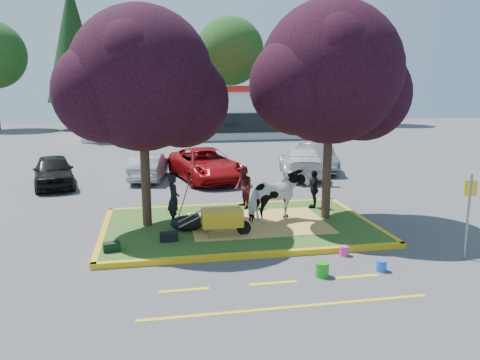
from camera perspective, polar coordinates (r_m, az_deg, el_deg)
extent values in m
plane|color=#424244|center=(14.64, -0.11, -5.93)|extent=(90.00, 90.00, 0.00)
cube|color=#264A17|center=(14.61, -0.11, -5.64)|extent=(8.00, 5.00, 0.15)
cube|color=gold|center=(12.22, 2.14, -9.12)|extent=(8.30, 0.16, 0.15)
cube|color=gold|center=(17.06, -1.70, -3.15)|extent=(8.30, 0.16, 0.15)
cube|color=gold|center=(14.47, -16.31, -6.30)|extent=(0.16, 5.30, 0.15)
cube|color=gold|center=(15.85, 14.60, -4.66)|extent=(0.16, 5.30, 0.15)
cube|color=tan|center=(14.71, 2.20, -5.22)|extent=(4.20, 3.00, 0.01)
cylinder|color=black|center=(14.35, -11.48, 1.36)|extent=(0.28, 0.28, 3.53)
sphere|color=black|center=(14.14, -11.91, 11.98)|extent=(4.20, 4.20, 4.20)
sphere|color=black|center=(14.37, -7.12, 9.61)|extent=(2.86, 2.86, 2.86)
sphere|color=black|center=(13.90, -16.26, 10.23)|extent=(2.86, 2.86, 2.86)
cylinder|color=black|center=(15.15, 10.60, 2.24)|extent=(0.28, 0.28, 3.70)
sphere|color=black|center=(14.98, 10.99, 12.77)|extent=(4.40, 4.40, 4.40)
sphere|color=black|center=(15.64, 14.82, 10.12)|extent=(2.99, 2.99, 2.99)
sphere|color=black|center=(14.32, 7.20, 11.37)|extent=(2.99, 2.99, 2.99)
cube|color=yellow|center=(10.50, -6.83, -13.18)|extent=(1.10, 0.12, 0.01)
cube|color=yellow|center=(10.79, 4.09, -12.42)|extent=(1.10, 0.12, 0.01)
cube|color=yellow|center=(11.43, 14.02, -11.34)|extent=(1.10, 0.12, 0.01)
cube|color=yellow|center=(9.74, 5.94, -15.19)|extent=(6.00, 0.10, 0.01)
cube|color=silver|center=(42.05, -4.49, 8.12)|extent=(20.00, 8.00, 4.00)
cube|color=red|center=(41.99, -4.53, 11.05)|extent=(20.40, 8.40, 0.50)
cube|color=black|center=(38.08, -3.80, 6.89)|extent=(19.00, 0.10, 1.60)
cylinder|color=black|center=(51.33, -19.20, 8.07)|extent=(0.44, 0.44, 3.92)
cone|color=black|center=(51.46, -19.70, 15.55)|extent=(5.60, 5.60, 11.90)
cylinder|color=black|center=(52.32, -10.16, 8.10)|extent=(0.44, 0.44, 3.08)
sphere|color=#143811|center=(52.30, -10.36, 13.89)|extent=(6.16, 6.16, 6.16)
cylinder|color=black|center=(52.01, -1.21, 8.57)|extent=(0.44, 0.44, 3.64)
sphere|color=#143811|center=(52.08, -1.24, 15.44)|extent=(7.28, 7.28, 7.28)
cylinder|color=black|center=(54.39, 7.14, 8.53)|extent=(0.44, 0.44, 3.50)
cone|color=black|center=(54.43, 7.30, 14.85)|extent=(5.00, 5.00, 10.62)
cylinder|color=black|center=(56.44, 15.29, 8.18)|extent=(0.44, 0.44, 3.22)
sphere|color=#143811|center=(56.44, 15.59, 13.78)|extent=(6.44, 6.44, 6.44)
imported|color=silver|center=(14.66, 4.60, -1.99)|extent=(2.14, 1.59, 1.65)
ellipsoid|color=black|center=(14.00, -6.39, -5.21)|extent=(1.16, 0.86, 0.45)
imported|color=black|center=(14.63, -8.10, -2.30)|extent=(0.46, 0.62, 1.54)
imported|color=#49151A|center=(16.33, 0.42, -0.87)|extent=(0.69, 0.82, 1.48)
imported|color=black|center=(16.56, 9.02, -1.09)|extent=(0.62, 0.85, 1.33)
cylinder|color=black|center=(13.49, 0.47, -5.85)|extent=(0.41, 0.09, 0.41)
cylinder|color=slate|center=(13.12, -3.79, -6.65)|extent=(0.04, 0.04, 0.30)
cylinder|color=slate|center=(13.59, -4.05, -6.00)|extent=(0.04, 0.04, 0.30)
cube|color=gold|center=(13.29, -2.21, -4.58)|extent=(1.16, 0.70, 0.46)
cylinder|color=slate|center=(12.95, -5.84, -4.96)|extent=(0.75, 0.05, 0.38)
cylinder|color=slate|center=(13.43, -6.02, -4.36)|extent=(0.75, 0.05, 0.38)
cube|color=black|center=(13.13, -8.67, -6.85)|extent=(0.50, 0.29, 0.25)
cube|color=black|center=(12.68, -15.39, -7.86)|extent=(0.47, 0.34, 0.23)
cylinder|color=slate|center=(13.10, 26.02, -4.12)|extent=(0.06, 0.06, 2.22)
cube|color=yellow|center=(12.94, 26.31, -0.89)|extent=(0.31, 0.10, 0.40)
cylinder|color=#179918|center=(11.21, 9.97, -10.70)|extent=(0.39, 0.39, 0.34)
cylinder|color=#E13287|center=(12.63, 12.56, -8.44)|extent=(0.29, 0.29, 0.26)
cylinder|color=blue|center=(11.86, 16.85, -9.97)|extent=(0.28, 0.28, 0.27)
imported|color=black|center=(22.12, -21.77, 1.02)|extent=(2.42, 4.29, 1.38)
imported|color=#9C9FA4|center=(22.50, -11.01, 1.64)|extent=(1.98, 4.01, 1.27)
imported|color=#9E0D10|center=(22.06, -4.24, 1.92)|extent=(3.53, 5.75, 1.49)
imported|color=silver|center=(23.16, 7.46, 2.20)|extent=(2.93, 5.13, 1.40)
imported|color=#505357|center=(24.59, 9.31, 2.72)|extent=(2.15, 4.54, 1.44)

